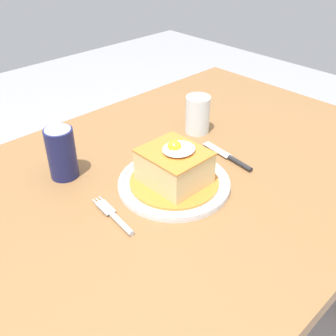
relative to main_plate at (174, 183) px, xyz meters
name	(u,v)px	position (x,y,z in m)	size (l,w,h in m)	color
dining_table	(144,225)	(-0.07, 0.03, -0.10)	(1.50, 0.86, 0.73)	olive
main_plate	(174,183)	(0.00, 0.00, 0.00)	(0.26, 0.26, 0.02)	white
sandwich_meal	(174,168)	(0.00, 0.00, 0.04)	(0.20, 0.20, 0.11)	orange
fork	(116,218)	(-0.17, 0.00, 0.00)	(0.03, 0.14, 0.01)	silver
knife	(233,159)	(0.18, -0.03, 0.00)	(0.04, 0.17, 0.01)	#262628
soda_can	(62,153)	(-0.16, 0.21, 0.05)	(0.07, 0.07, 0.12)	#191E51
drinking_glass	(198,117)	(0.23, 0.14, 0.04)	(0.07, 0.07, 0.10)	silver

